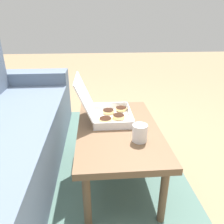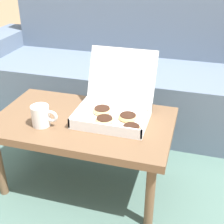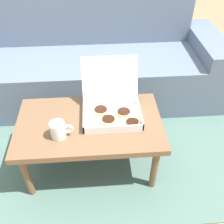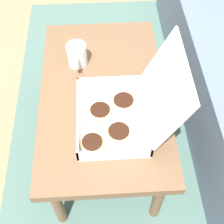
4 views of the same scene
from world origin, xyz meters
name	(u,v)px [view 1 (image 1 of 4)]	position (x,y,z in m)	size (l,w,h in m)	color
ground_plane	(105,178)	(0.00, 0.00, 0.00)	(12.00, 12.00, 0.00)	#937756
area_rug	(64,179)	(0.00, 0.30, 0.01)	(2.45, 1.78, 0.01)	#4C6B60
coffee_table	(118,134)	(0.00, -0.09, 0.37)	(0.91, 0.54, 0.42)	brown
pastry_box	(106,111)	(0.15, -0.02, 0.48)	(0.36, 0.38, 0.31)	white
coffee_mug	(140,133)	(-0.17, -0.20, 0.47)	(0.13, 0.09, 0.10)	white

